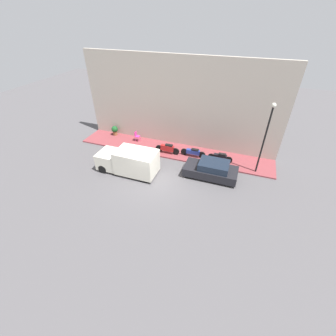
{
  "coord_description": "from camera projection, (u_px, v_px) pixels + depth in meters",
  "views": [
    {
      "loc": [
        -11.73,
        -5.43,
        10.27
      ],
      "look_at": [
        1.12,
        -0.8,
        0.6
      ],
      "focal_mm": 24.0,
      "sensor_mm": 36.0,
      "label": 1
    }
  ],
  "objects": [
    {
      "name": "parked_car",
      "position": [
        211.0,
        170.0,
        16.5
      ],
      "size": [
        1.76,
        3.87,
        1.31
      ],
      "color": "black",
      "rests_on": "ground_plane"
    },
    {
      "name": "cafe_chair",
      "position": [
        137.0,
        136.0,
        20.91
      ],
      "size": [
        0.4,
        0.4,
        0.93
      ],
      "color": "#D8338C",
      "rests_on": "sidewalk"
    },
    {
      "name": "sidewalk",
      "position": [
        172.0,
        151.0,
        19.86
      ],
      "size": [
        2.61,
        17.06,
        0.11
      ],
      "color": "brown",
      "rests_on": "ground_plane"
    },
    {
      "name": "delivery_van",
      "position": [
        128.0,
        161.0,
        16.83
      ],
      "size": [
        1.88,
        4.6,
        1.92
      ],
      "color": "silver",
      "rests_on": "ground_plane"
    },
    {
      "name": "potted_plant",
      "position": [
        115.0,
        130.0,
        21.91
      ],
      "size": [
        0.61,
        0.61,
        0.92
      ],
      "color": "brown",
      "rests_on": "sidewalk"
    },
    {
      "name": "motorcycle_black",
      "position": [
        220.0,
        157.0,
        18.09
      ],
      "size": [
        0.3,
        1.98,
        0.76
      ],
      "color": "black",
      "rests_on": "sidewalk"
    },
    {
      "name": "building_facade",
      "position": [
        179.0,
        104.0,
        18.81
      ],
      "size": [
        0.3,
        17.06,
        7.6
      ],
      "color": "#B2A899",
      "rests_on": "ground_plane"
    },
    {
      "name": "ground_plane",
      "position": [
        153.0,
        181.0,
        16.44
      ],
      "size": [
        60.0,
        60.0,
        0.0
      ],
      "primitive_type": "plane",
      "color": "#514F51"
    },
    {
      "name": "streetlamp",
      "position": [
        266.0,
        133.0,
        15.33
      ],
      "size": [
        0.3,
        0.3,
        5.34
      ],
      "color": "black",
      "rests_on": "sidewalk"
    },
    {
      "name": "motorcycle_blue",
      "position": [
        193.0,
        152.0,
        18.73
      ],
      "size": [
        0.3,
        2.1,
        0.73
      ],
      "color": "navy",
      "rests_on": "sidewalk"
    },
    {
      "name": "motorcycle_red",
      "position": [
        167.0,
        148.0,
        19.13
      ],
      "size": [
        0.3,
        2.13,
        0.86
      ],
      "color": "#B21E1E",
      "rests_on": "sidewalk"
    }
  ]
}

